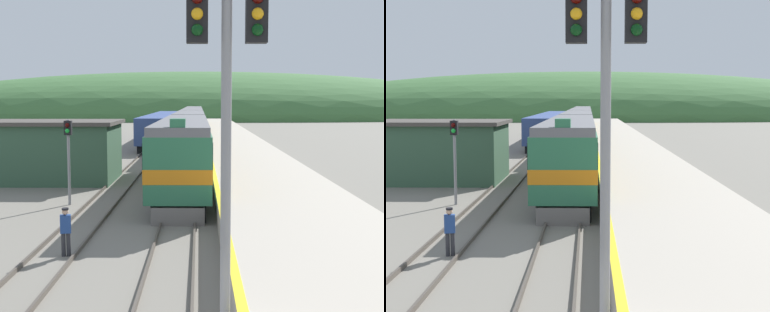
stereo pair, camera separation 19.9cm
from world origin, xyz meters
The scene contains 13 objects.
track_main centered at (0.00, 70.00, 0.08)m, with size 1.52×180.00×0.16m.
track_siding centered at (-4.00, 70.00, 0.08)m, with size 1.52×180.00×0.16m.
platform centered at (4.75, 50.00, 0.51)m, with size 6.19×140.00×1.03m.
distant_hills centered at (0.00, 165.33, 0.00)m, with size 207.64×93.44×28.64m.
station_shed centered at (-8.76, 26.76, 1.99)m, with size 8.83×6.50×3.94m.
express_train_lead_car centered at (0.00, 23.92, 2.25)m, with size 2.95×20.38×4.48m.
carriage_second centered at (0.00, 45.09, 2.24)m, with size 2.94×19.74×4.12m.
carriage_third centered at (0.00, 65.70, 2.24)m, with size 2.94×19.74×4.12m.
carriage_fourth centered at (0.00, 86.32, 2.24)m, with size 2.94×19.74×4.12m.
siding_train centered at (-4.00, 61.97, 1.81)m, with size 2.90×36.65×3.51m.
signal_mast_main centered at (1.40, 2.13, 5.47)m, with size 2.20×0.42×8.32m.
signal_post_siding centered at (-5.63, 18.51, 3.06)m, with size 0.36×0.42×4.29m.
track_worker centered at (-3.60, 9.61, 0.94)m, with size 0.40×0.30×1.66m.
Camera 2 is at (1.08, -7.94, 5.24)m, focal length 50.00 mm.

